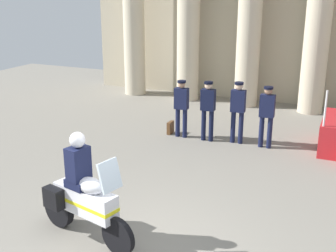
{
  "coord_description": "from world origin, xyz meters",
  "views": [
    {
      "loc": [
        2.97,
        -5.14,
        4.09
      ],
      "look_at": [
        -0.68,
        3.05,
        1.23
      ],
      "focal_mm": 46.45,
      "sensor_mm": 36.0,
      "label": 1
    }
  ],
  "objects_px": {
    "officer_in_row_3": "(267,112)",
    "motorcycle_with_rider": "(82,195)",
    "officer_in_row_0": "(181,104)",
    "officer_in_row_2": "(238,108)",
    "officer_in_row_1": "(208,106)",
    "briefcase_on_ground": "(170,128)"
  },
  "relations": [
    {
      "from": "officer_in_row_0",
      "to": "officer_in_row_3",
      "type": "xyz_separation_m",
      "value": [
        2.37,
        0.11,
        0.01
      ]
    },
    {
      "from": "officer_in_row_0",
      "to": "officer_in_row_1",
      "type": "relative_size",
      "value": 0.98
    },
    {
      "from": "briefcase_on_ground",
      "to": "motorcycle_with_rider",
      "type": "bearing_deg",
      "value": -81.0
    },
    {
      "from": "officer_in_row_1",
      "to": "officer_in_row_2",
      "type": "xyz_separation_m",
      "value": [
        0.8,
        0.15,
        0.01
      ]
    },
    {
      "from": "officer_in_row_0",
      "to": "officer_in_row_3",
      "type": "distance_m",
      "value": 2.38
    },
    {
      "from": "officer_in_row_1",
      "to": "motorcycle_with_rider",
      "type": "relative_size",
      "value": 0.81
    },
    {
      "from": "briefcase_on_ground",
      "to": "officer_in_row_1",
      "type": "bearing_deg",
      "value": -6.75
    },
    {
      "from": "officer_in_row_0",
      "to": "motorcycle_with_rider",
      "type": "xyz_separation_m",
      "value": [
        0.5,
        -5.56,
        -0.17
      ]
    },
    {
      "from": "officer_in_row_2",
      "to": "motorcycle_with_rider",
      "type": "distance_m",
      "value": 5.81
    },
    {
      "from": "officer_in_row_2",
      "to": "motorcycle_with_rider",
      "type": "height_order",
      "value": "motorcycle_with_rider"
    },
    {
      "from": "officer_in_row_2",
      "to": "officer_in_row_3",
      "type": "bearing_deg",
      "value": 175.32
    },
    {
      "from": "officer_in_row_0",
      "to": "motorcycle_with_rider",
      "type": "height_order",
      "value": "motorcycle_with_rider"
    },
    {
      "from": "officer_in_row_1",
      "to": "motorcycle_with_rider",
      "type": "bearing_deg",
      "value": 85.6
    },
    {
      "from": "officer_in_row_0",
      "to": "officer_in_row_2",
      "type": "distance_m",
      "value": 1.59
    },
    {
      "from": "officer_in_row_1",
      "to": "motorcycle_with_rider",
      "type": "distance_m",
      "value": 5.57
    },
    {
      "from": "officer_in_row_0",
      "to": "officer_in_row_2",
      "type": "height_order",
      "value": "officer_in_row_2"
    },
    {
      "from": "officer_in_row_2",
      "to": "briefcase_on_ground",
      "type": "relative_size",
      "value": 4.73
    },
    {
      "from": "officer_in_row_2",
      "to": "officer_in_row_3",
      "type": "height_order",
      "value": "officer_in_row_2"
    },
    {
      "from": "officer_in_row_0",
      "to": "officer_in_row_3",
      "type": "bearing_deg",
      "value": -178.91
    },
    {
      "from": "officer_in_row_1",
      "to": "briefcase_on_ground",
      "type": "relative_size",
      "value": 4.66
    },
    {
      "from": "officer_in_row_1",
      "to": "briefcase_on_ground",
      "type": "bearing_deg",
      "value": -8.26
    },
    {
      "from": "officer_in_row_3",
      "to": "motorcycle_with_rider",
      "type": "bearing_deg",
      "value": 70.21
    }
  ]
}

